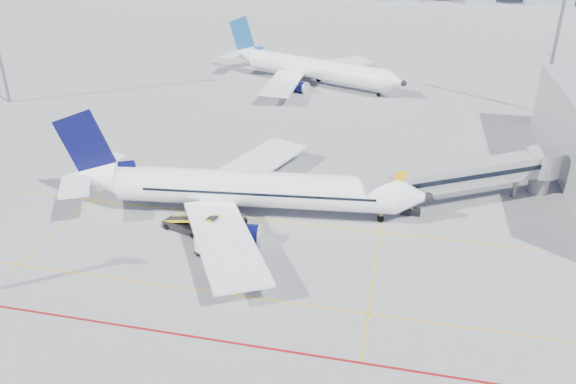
% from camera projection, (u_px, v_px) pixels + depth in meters
% --- Properties ---
extents(ground, '(420.00, 420.00, 0.00)m').
position_uv_depth(ground, '(233.00, 256.00, 55.80)').
color(ground, gray).
rests_on(ground, ground).
extents(apron_markings, '(90.00, 35.12, 0.01)m').
position_uv_depth(apron_markings, '(214.00, 278.00, 52.50)').
color(apron_markings, gold).
rests_on(apron_markings, ground).
extents(jet_bridge, '(23.55, 15.78, 6.30)m').
position_uv_depth(jet_bridge, '(472.00, 175.00, 64.31)').
color(jet_bridge, gray).
rests_on(jet_bridge, ground).
extents(floodlight_mast_ne, '(3.20, 0.61, 25.45)m').
position_uv_depth(floodlight_mast_ne, '(558.00, 31.00, 90.37)').
color(floodlight_mast_ne, slate).
rests_on(floodlight_mast_ne, ground).
extents(main_aircraft, '(41.45, 36.06, 12.13)m').
position_uv_depth(main_aircraft, '(239.00, 189.00, 62.21)').
color(main_aircraft, white).
rests_on(main_aircraft, ground).
extents(second_aircraft, '(39.05, 33.03, 11.95)m').
position_uv_depth(second_aircraft, '(309.00, 68.00, 110.91)').
color(second_aircraft, white).
rests_on(second_aircraft, ground).
extents(baggage_tug, '(2.14, 1.37, 1.43)m').
position_uv_depth(baggage_tug, '(233.00, 260.00, 54.05)').
color(baggage_tug, white).
rests_on(baggage_tug, ground).
extents(cargo_dolly, '(4.36, 3.25, 2.18)m').
position_uv_depth(cargo_dolly, '(214.00, 248.00, 55.02)').
color(cargo_dolly, black).
rests_on(cargo_dolly, ground).
extents(belt_loader, '(6.82, 3.39, 2.75)m').
position_uv_depth(belt_loader, '(185.00, 225.00, 59.97)').
color(belt_loader, black).
rests_on(belt_loader, ground).
extents(ramp_worker, '(0.76, 0.85, 1.96)m').
position_uv_depth(ramp_worker, '(249.00, 267.00, 52.44)').
color(ramp_worker, '#FFFB1A').
rests_on(ramp_worker, ground).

